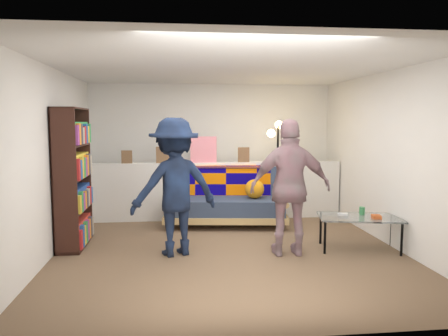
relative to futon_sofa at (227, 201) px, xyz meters
name	(u,v)px	position (x,y,z in m)	size (l,w,h in m)	color
ground	(227,248)	(-0.16, -1.38, -0.40)	(5.00, 5.00, 0.00)	brown
room_shell	(223,124)	(-0.16, -0.91, 1.28)	(4.60, 5.05, 2.45)	silver
half_wall_ledge	(215,191)	(-0.16, 0.42, 0.10)	(4.45, 0.15, 1.00)	silver
ledge_decor	(202,152)	(-0.39, 0.40, 0.78)	(2.97, 0.02, 0.45)	brown
futon_sofa	(227,201)	(0.00, 0.00, 0.00)	(2.08, 1.18, 0.85)	tan
bookshelf	(73,182)	(-2.24, -1.01, 0.49)	(0.32, 0.95, 1.89)	black
coffee_table	(360,219)	(1.59, -1.64, 0.02)	(1.17, 0.80, 0.55)	black
floor_lamp	(278,150)	(0.91, 0.23, 0.82)	(0.37, 0.32, 1.72)	black
person_left	(175,187)	(-0.86, -1.56, 0.48)	(1.13, 0.65, 1.76)	black
person_right	(290,188)	(0.60, -1.75, 0.48)	(1.02, 0.43, 1.74)	#C27D8D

